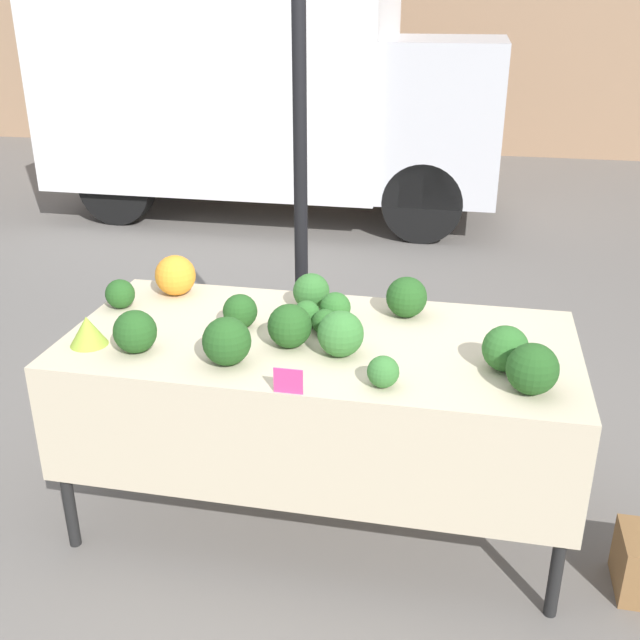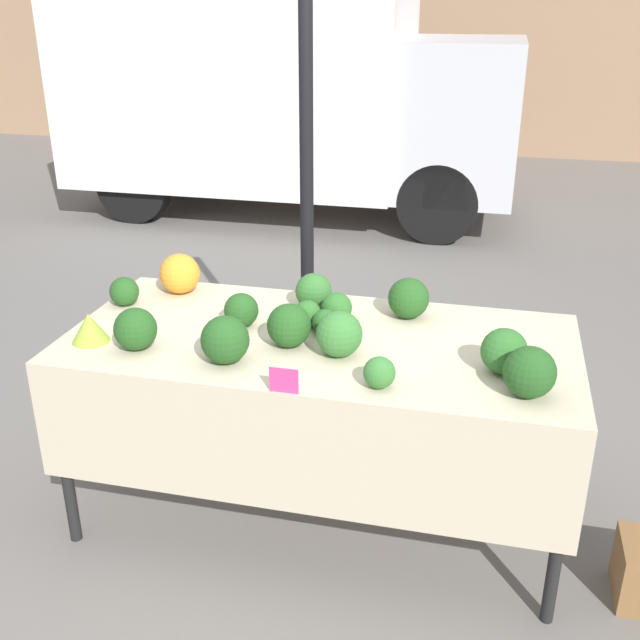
% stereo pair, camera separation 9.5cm
% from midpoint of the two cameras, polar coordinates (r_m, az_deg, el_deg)
% --- Properties ---
extents(ground_plane, '(40.00, 40.00, 0.00)m').
position_cam_midpoint_polar(ground_plane, '(3.58, -0.79, -14.31)').
color(ground_plane, slate).
extents(tent_pole, '(0.07, 0.07, 2.22)m').
position_cam_midpoint_polar(tent_pole, '(3.91, -2.17, 7.36)').
color(tent_pole, black).
rests_on(tent_pole, ground_plane).
extents(parked_truck, '(4.61, 1.88, 2.39)m').
position_cam_midpoint_polar(parked_truck, '(8.16, -4.79, 17.03)').
color(parked_truck, white).
rests_on(parked_truck, ground_plane).
extents(market_table, '(2.11, 1.00, 0.88)m').
position_cam_midpoint_polar(market_table, '(3.09, -1.15, -3.54)').
color(market_table, beige).
rests_on(market_table, ground_plane).
extents(orange_cauliflower, '(0.19, 0.19, 0.19)m').
position_cam_midpoint_polar(orange_cauliflower, '(3.61, -11.71, 3.35)').
color(orange_cauliflower, orange).
rests_on(orange_cauliflower, market_table).
extents(romanesco_head, '(0.15, 0.15, 0.12)m').
position_cam_midpoint_polar(romanesco_head, '(3.19, -18.11, -0.79)').
color(romanesco_head, '#93B238').
rests_on(romanesco_head, market_table).
extents(broccoli_head_0, '(0.11, 0.11, 0.11)m').
position_cam_midpoint_polar(broccoli_head_0, '(3.12, -0.48, -0.17)').
color(broccoli_head_0, '#285B23').
rests_on(broccoli_head_0, market_table).
extents(broccoli_head_1, '(0.18, 0.18, 0.18)m').
position_cam_midpoint_polar(broccoli_head_1, '(2.89, 13.03, -2.14)').
color(broccoli_head_1, '#2D6628').
rests_on(broccoli_head_1, market_table).
extents(broccoli_head_2, '(0.12, 0.12, 0.12)m').
position_cam_midpoint_polar(broccoli_head_2, '(3.20, -1.89, 0.45)').
color(broccoli_head_2, '#2D6628').
rests_on(broccoli_head_2, market_table).
extents(broccoli_head_3, '(0.18, 0.18, 0.18)m').
position_cam_midpoint_polar(broccoli_head_3, '(3.31, 5.79, 1.74)').
color(broccoli_head_3, '#23511E').
rests_on(broccoli_head_3, market_table).
extents(broccoli_head_4, '(0.17, 0.17, 0.17)m').
position_cam_midpoint_polar(broccoli_head_4, '(3.38, -1.48, 2.18)').
color(broccoli_head_4, '#336B2D').
rests_on(broccoli_head_4, market_table).
extents(broccoli_head_5, '(0.13, 0.13, 0.13)m').
position_cam_midpoint_polar(broccoli_head_5, '(3.24, 0.33, 0.95)').
color(broccoli_head_5, '#2D6628').
rests_on(broccoli_head_5, market_table).
extents(broccoli_head_6, '(0.18, 0.18, 0.18)m').
position_cam_midpoint_polar(broccoli_head_6, '(3.01, -3.23, -0.46)').
color(broccoli_head_6, '#23511E').
rests_on(broccoli_head_6, market_table).
extents(broccoli_head_7, '(0.12, 0.12, 0.12)m').
position_cam_midpoint_polar(broccoli_head_7, '(2.72, 3.83, -3.96)').
color(broccoli_head_7, '#387533').
rests_on(broccoli_head_7, market_table).
extents(broccoli_head_8, '(0.19, 0.19, 0.19)m').
position_cam_midpoint_polar(broccoli_head_8, '(2.89, -8.06, -1.62)').
color(broccoli_head_8, '#23511E').
rests_on(broccoli_head_8, market_table).
extents(broccoli_head_9, '(0.18, 0.18, 0.18)m').
position_cam_midpoint_polar(broccoli_head_9, '(2.93, 0.65, -1.06)').
color(broccoli_head_9, '#387533').
rests_on(broccoli_head_9, market_table).
extents(broccoli_head_10, '(0.17, 0.17, 0.17)m').
position_cam_midpoint_polar(broccoli_head_10, '(3.06, -14.78, -0.87)').
color(broccoli_head_10, '#23511E').
rests_on(broccoli_head_10, market_table).
extents(broccoli_head_11, '(0.15, 0.15, 0.15)m').
position_cam_midpoint_polar(broccoli_head_11, '(3.21, -6.96, 0.66)').
color(broccoli_head_11, '#23511E').
rests_on(broccoli_head_11, market_table).
extents(broccoli_head_12, '(0.19, 0.19, 0.19)m').
position_cam_midpoint_polar(broccoli_head_12, '(2.75, 14.93, -3.63)').
color(broccoli_head_12, '#23511E').
rests_on(broccoli_head_12, market_table).
extents(broccoli_head_13, '(0.13, 0.13, 0.13)m').
position_cam_midpoint_polar(broccoli_head_13, '(3.52, -15.74, 1.92)').
color(broccoli_head_13, '#23511E').
rests_on(broccoli_head_13, market_table).
extents(price_sign, '(0.11, 0.01, 0.10)m').
position_cam_midpoint_polar(price_sign, '(2.67, -3.46, -4.67)').
color(price_sign, '#E53D84').
rests_on(price_sign, market_table).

